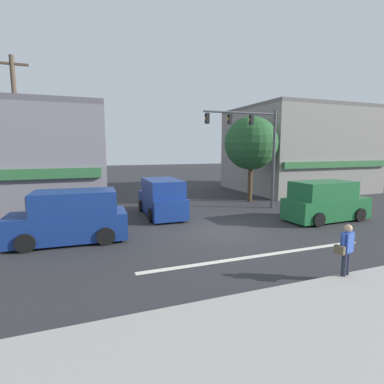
{
  "coord_description": "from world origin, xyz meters",
  "views": [
    {
      "loc": [
        -5.95,
        -12.26,
        3.79
      ],
      "look_at": [
        -0.56,
        2.0,
        1.6
      ],
      "focal_mm": 28.0,
      "sensor_mm": 36.0,
      "label": 1
    }
  ],
  "objects_px": {
    "van_crossing_center": "(162,198)",
    "van_crossing_rightbound": "(71,218)",
    "street_tree": "(251,143)",
    "pedestrian_foreground_with_bag": "(346,249)",
    "traffic_light_mast": "(256,141)",
    "van_parked_curbside": "(325,202)",
    "utility_pole_near_left": "(18,140)"
  },
  "relations": [
    {
      "from": "pedestrian_foreground_with_bag",
      "to": "van_crossing_rightbound",
      "type": "bearing_deg",
      "value": 137.77
    },
    {
      "from": "utility_pole_near_left",
      "to": "van_crossing_center",
      "type": "bearing_deg",
      "value": -4.39
    },
    {
      "from": "street_tree",
      "to": "pedestrian_foreground_with_bag",
      "type": "distance_m",
      "value": 13.71
    },
    {
      "from": "utility_pole_near_left",
      "to": "van_parked_curbside",
      "type": "bearing_deg",
      "value": -17.73
    },
    {
      "from": "van_crossing_center",
      "to": "van_parked_curbside",
      "type": "height_order",
      "value": "same"
    },
    {
      "from": "van_crossing_center",
      "to": "pedestrian_foreground_with_bag",
      "type": "bearing_deg",
      "value": -75.11
    },
    {
      "from": "street_tree",
      "to": "pedestrian_foreground_with_bag",
      "type": "height_order",
      "value": "street_tree"
    },
    {
      "from": "van_crossing_rightbound",
      "to": "van_parked_curbside",
      "type": "bearing_deg",
      "value": -3.59
    },
    {
      "from": "utility_pole_near_left",
      "to": "pedestrian_foreground_with_bag",
      "type": "bearing_deg",
      "value": -47.75
    },
    {
      "from": "van_crossing_center",
      "to": "van_crossing_rightbound",
      "type": "height_order",
      "value": "same"
    },
    {
      "from": "van_crossing_center",
      "to": "van_crossing_rightbound",
      "type": "xyz_separation_m",
      "value": [
        -4.76,
        -3.43,
        0.0
      ]
    },
    {
      "from": "van_crossing_center",
      "to": "pedestrian_foreground_with_bag",
      "type": "relative_size",
      "value": 2.77
    },
    {
      "from": "street_tree",
      "to": "traffic_light_mast",
      "type": "distance_m",
      "value": 2.85
    },
    {
      "from": "traffic_light_mast",
      "to": "pedestrian_foreground_with_bag",
      "type": "relative_size",
      "value": 3.71
    },
    {
      "from": "van_crossing_center",
      "to": "van_crossing_rightbound",
      "type": "bearing_deg",
      "value": -144.23
    },
    {
      "from": "utility_pole_near_left",
      "to": "pedestrian_foreground_with_bag",
      "type": "height_order",
      "value": "utility_pole_near_left"
    },
    {
      "from": "street_tree",
      "to": "traffic_light_mast",
      "type": "xyz_separation_m",
      "value": [
        -1.23,
        -2.57,
        0.1
      ]
    },
    {
      "from": "van_parked_curbside",
      "to": "van_crossing_rightbound",
      "type": "relative_size",
      "value": 0.99
    },
    {
      "from": "traffic_light_mast",
      "to": "van_crossing_rightbound",
      "type": "xyz_separation_m",
      "value": [
        -10.76,
        -3.17,
        -3.3
      ]
    },
    {
      "from": "street_tree",
      "to": "utility_pole_near_left",
      "type": "relative_size",
      "value": 0.75
    },
    {
      "from": "traffic_light_mast",
      "to": "pedestrian_foreground_with_bag",
      "type": "height_order",
      "value": "traffic_light_mast"
    },
    {
      "from": "traffic_light_mast",
      "to": "van_crossing_rightbound",
      "type": "bearing_deg",
      "value": -163.58
    },
    {
      "from": "van_parked_curbside",
      "to": "pedestrian_foreground_with_bag",
      "type": "height_order",
      "value": "van_parked_curbside"
    },
    {
      "from": "traffic_light_mast",
      "to": "van_crossing_rightbound",
      "type": "distance_m",
      "value": 11.7
    },
    {
      "from": "van_crossing_center",
      "to": "traffic_light_mast",
      "type": "bearing_deg",
      "value": -2.47
    },
    {
      "from": "utility_pole_near_left",
      "to": "pedestrian_foreground_with_bag",
      "type": "distance_m",
      "value": 14.91
    },
    {
      "from": "traffic_light_mast",
      "to": "van_crossing_center",
      "type": "xyz_separation_m",
      "value": [
        -6.0,
        0.26,
        -3.3
      ]
    },
    {
      "from": "street_tree",
      "to": "pedestrian_foreground_with_bag",
      "type": "xyz_separation_m",
      "value": [
        -4.51,
        -12.53,
        -3.24
      ]
    },
    {
      "from": "utility_pole_near_left",
      "to": "van_parked_curbside",
      "type": "distance_m",
      "value": 15.97
    },
    {
      "from": "van_parked_curbside",
      "to": "traffic_light_mast",
      "type": "bearing_deg",
      "value": 114.88
    },
    {
      "from": "utility_pole_near_left",
      "to": "van_parked_curbside",
      "type": "height_order",
      "value": "utility_pole_near_left"
    },
    {
      "from": "street_tree",
      "to": "van_crossing_rightbound",
      "type": "height_order",
      "value": "street_tree"
    }
  ]
}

